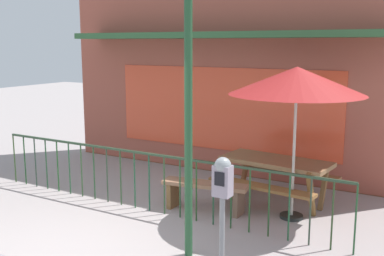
# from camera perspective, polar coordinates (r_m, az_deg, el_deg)

# --- Properties ---
(pub_storefront) EXTENTS (7.60, 1.32, 5.94)m
(pub_storefront) POSITION_cam_1_polar(r_m,az_deg,el_deg) (9.67, 4.45, 11.92)
(pub_storefront) COLOR brown
(pub_storefront) RESTS_ON ground
(patio_fence_front) EXTENTS (6.41, 0.04, 0.97)m
(patio_fence_front) POSITION_cam_1_polar(r_m,az_deg,el_deg) (7.48, -5.31, -5.33)
(patio_fence_front) COLOR #293E2A
(patio_fence_front) RESTS_ON ground
(picnic_table_left) EXTENTS (1.93, 1.53, 0.79)m
(picnic_table_left) POSITION_cam_1_polar(r_m,az_deg,el_deg) (7.91, 10.25, -4.96)
(picnic_table_left) COLOR olive
(picnic_table_left) RESTS_ON ground
(patio_umbrella) EXTENTS (2.03, 2.03, 2.34)m
(patio_umbrella) POSITION_cam_1_polar(r_m,az_deg,el_deg) (7.05, 12.77, 5.61)
(patio_umbrella) COLOR black
(patio_umbrella) RESTS_ON ground
(patio_bench) EXTENTS (1.43, 0.55, 0.48)m
(patio_bench) POSITION_cam_1_polar(r_m,az_deg,el_deg) (7.53, 1.62, -7.66)
(patio_bench) COLOR #986C4F
(patio_bench) RESTS_ON ground
(parking_meter_far) EXTENTS (0.18, 0.17, 1.56)m
(parking_meter_far) POSITION_cam_1_polar(r_m,az_deg,el_deg) (4.75, 3.77, -7.78)
(parking_meter_far) COLOR slate
(parking_meter_far) RESTS_ON ground
(street_lamp) EXTENTS (0.28, 0.28, 3.53)m
(street_lamp) POSITION_cam_1_polar(r_m,az_deg,el_deg) (5.58, -0.45, 6.88)
(street_lamp) COLOR #214A2B
(street_lamp) RESTS_ON ground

